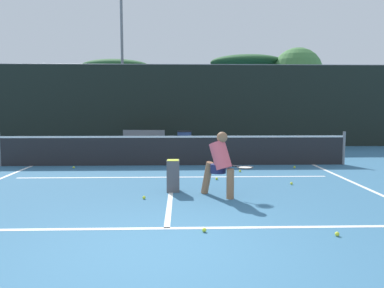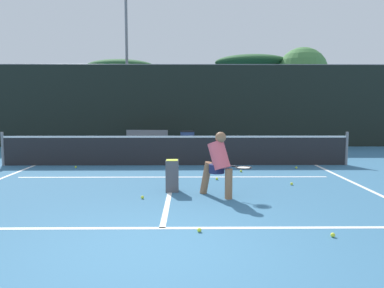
{
  "view_description": "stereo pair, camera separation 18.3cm",
  "coord_description": "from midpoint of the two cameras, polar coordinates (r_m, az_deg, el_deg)",
  "views": [
    {
      "loc": [
        0.22,
        -4.7,
        1.91
      ],
      "look_at": [
        0.5,
        4.59,
        0.95
      ],
      "focal_mm": 35.0,
      "sensor_mm": 36.0,
      "label": 1
    },
    {
      "loc": [
        0.41,
        -4.71,
        1.91
      ],
      "look_at": [
        0.5,
        4.59,
        0.95
      ],
      "focal_mm": 35.0,
      "sensor_mm": 36.0,
      "label": 2
    }
  ],
  "objects": [
    {
      "name": "tennis_ball_scattered_7",
      "position": [
        9.69,
        4.34,
        -5.3
      ],
      "size": [
        0.07,
        0.07,
        0.07
      ],
      "primitive_type": "sphere",
      "color": "#D1E033",
      "rests_on": "ground"
    },
    {
      "name": "tennis_ball_scattered_4",
      "position": [
        9.38,
        15.48,
        -5.86
      ],
      "size": [
        0.07,
        0.07,
        0.07
      ],
      "primitive_type": "sphere",
      "color": "#D1E033",
      "rests_on": "ground"
    },
    {
      "name": "tennis_ball_scattered_9",
      "position": [
        9.08,
        2.41,
        -6.03
      ],
      "size": [
        0.07,
        0.07,
        0.07
      ],
      "primitive_type": "sphere",
      "color": "#D1E033",
      "rests_on": "ground"
    },
    {
      "name": "courtside_bench",
      "position": [
        16.18,
        -6.6,
        0.76
      ],
      "size": [
        1.82,
        0.51,
        0.86
      ],
      "rotation": [
        0.0,
        0.0,
        -0.07
      ],
      "color": "slate",
      "rests_on": "ground"
    },
    {
      "name": "ground_plane",
      "position": [
        5.09,
        -4.27,
        -16.15
      ],
      "size": [
        100.0,
        100.0,
        0.0
      ],
      "primitive_type": "plane",
      "color": "teal"
    },
    {
      "name": "tennis_ball_scattered_0",
      "position": [
        10.87,
        7.96,
        -4.11
      ],
      "size": [
        0.07,
        0.07,
        0.07
      ],
      "primitive_type": "sphere",
      "color": "#D1E033",
      "rests_on": "ground"
    },
    {
      "name": "ball_hopper",
      "position": [
        8.35,
        -2.42,
        -4.73
      ],
      "size": [
        0.28,
        0.28,
        0.71
      ],
      "color": "#4C4C51",
      "rests_on": "ground"
    },
    {
      "name": "floodlight_mast",
      "position": [
        23.44,
        -9.75,
        16.81
      ],
      "size": [
        1.1,
        0.24,
        10.33
      ],
      "color": "slate",
      "rests_on": "ground"
    },
    {
      "name": "tennis_ball_scattered_6",
      "position": [
        10.57,
        -2.76,
        -4.34
      ],
      "size": [
        0.07,
        0.07,
        0.07
      ],
      "primitive_type": "sphere",
      "color": "#D1E033",
      "rests_on": "ground"
    },
    {
      "name": "tennis_ball_scattered_2",
      "position": [
        7.81,
        -6.89,
        -8.06
      ],
      "size": [
        0.07,
        0.07,
        0.07
      ],
      "primitive_type": "sphere",
      "color": "#D1E033",
      "rests_on": "ground"
    },
    {
      "name": "player_practicing",
      "position": [
        7.83,
        4.75,
        -2.8
      ],
      "size": [
        1.16,
        0.79,
        1.38
      ],
      "rotation": [
        0.0,
        0.0,
        -0.77
      ],
      "color": "#8C6042",
      "rests_on": "ground"
    },
    {
      "name": "tree_east",
      "position": [
        27.06,
        -10.53,
        11.43
      ],
      "size": [
        4.69,
        4.69,
        5.06
      ],
      "color": "brown",
      "rests_on": "ground"
    },
    {
      "name": "court_sideline_right",
      "position": [
        9.91,
        24.6,
        -5.74
      ],
      "size": [
        0.1,
        7.2,
        0.01
      ],
      "primitive_type": "cube",
      "color": "white",
      "rests_on": "ground"
    },
    {
      "name": "tennis_ball_scattered_3",
      "position": [
        5.8,
        2.04,
        -12.96
      ],
      "size": [
        0.07,
        0.07,
        0.07
      ],
      "primitive_type": "sphere",
      "color": "#D1E033",
      "rests_on": "ground"
    },
    {
      "name": "building_far",
      "position": [
        30.41,
        -1.19,
        6.9
      ],
      "size": [
        36.0,
        2.4,
        4.91
      ],
      "primitive_type": "cube",
      "color": "#B2ADA3",
      "rests_on": "ground"
    },
    {
      "name": "court_service_line",
      "position": [
        10.05,
        -2.39,
        -5.05
      ],
      "size": [
        8.25,
        0.1,
        0.01
      ],
      "primitive_type": "cube",
      "color": "white",
      "rests_on": "ground"
    },
    {
      "name": "tree_mid",
      "position": [
        24.96,
        16.67,
        10.32
      ],
      "size": [
        3.15,
        3.15,
        5.54
      ],
      "color": "brown",
      "rests_on": "ground"
    },
    {
      "name": "court_center_mark",
      "position": [
        8.98,
        -2.6,
        -6.37
      ],
      "size": [
        0.1,
        6.2,
        0.01
      ],
      "primitive_type": "cube",
      "color": "white",
      "rests_on": "ground"
    },
    {
      "name": "trash_bin",
      "position": [
        15.76,
        -0.38,
        0.49
      ],
      "size": [
        0.62,
        0.62,
        0.85
      ],
      "color": "#384C7F",
      "rests_on": "ground"
    },
    {
      "name": "tree_west",
      "position": [
        25.86,
        9.25,
        12.09
      ],
      "size": [
        4.88,
        4.88,
        5.23
      ],
      "color": "brown",
      "rests_on": "ground"
    },
    {
      "name": "net",
      "position": [
        11.96,
        -2.1,
        -0.83
      ],
      "size": [
        11.09,
        0.09,
        1.07
      ],
      "color": "slate",
      "rests_on": "ground"
    },
    {
      "name": "parked_car",
      "position": [
        19.78,
        3.88,
        2.09
      ],
      "size": [
        1.8,
        4.09,
        1.44
      ],
      "color": "black",
      "rests_on": "ground"
    },
    {
      "name": "court_baseline_near",
      "position": [
        5.99,
        -3.67,
        -12.66
      ],
      "size": [
        11.0,
        0.1,
        0.01
      ],
      "primitive_type": "cube",
      "color": "white",
      "rests_on": "ground"
    },
    {
      "name": "tennis_ball_scattered_5",
      "position": [
        11.99,
        -16.88,
        -3.37
      ],
      "size": [
        0.07,
        0.07,
        0.07
      ],
      "primitive_type": "sphere",
      "color": "#D1E033",
      "rests_on": "ground"
    },
    {
      "name": "tennis_ball_scattered_1",
      "position": [
        11.83,
        16.04,
        -3.47
      ],
      "size": [
        0.07,
        0.07,
        0.07
      ],
      "primitive_type": "sphere",
      "color": "#D1E033",
      "rests_on": "ground"
    },
    {
      "name": "fence_back",
      "position": [
        17.35,
        -1.64,
        5.82
      ],
      "size": [
        24.0,
        0.06,
        3.8
      ],
      "color": "black",
      "rests_on": "ground"
    },
    {
      "name": "tennis_ball_scattered_8",
      "position": [
        5.99,
        21.51,
        -12.77
      ],
      "size": [
        0.07,
        0.07,
        0.07
      ],
      "primitive_type": "sphere",
      "color": "#D1E033",
      "rests_on": "ground"
    }
  ]
}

